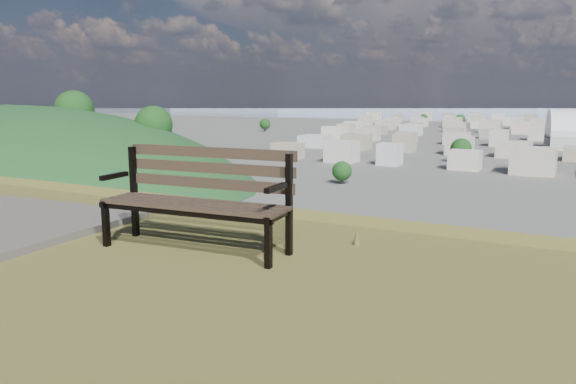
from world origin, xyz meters
The scene contains 4 objects.
park_bench centered at (1.01, 2.33, 25.58)m, with size 2.02×0.80×1.03m.
green_wooded_hill centered at (-148.82, 105.49, 0.13)m, with size 181.16×144.93×90.58m.
city_trees centered at (-26.39, 319.00, 4.83)m, with size 406.52×387.20×9.98m.
far_hills centered at (-60.92, 1402.93, 25.47)m, with size 2050.00×340.00×60.00m.
Camera 1 is at (4.51, -2.20, 26.59)m, focal length 35.00 mm.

